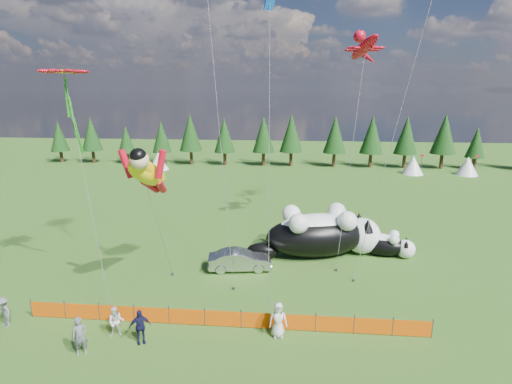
# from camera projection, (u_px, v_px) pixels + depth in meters

# --- Properties ---
(ground) EXTENTS (160.00, 160.00, 0.00)m
(ground) POSITION_uv_depth(u_px,v_px,m) (231.00, 299.00, 24.68)
(ground) COLOR #10380A
(ground) RESTS_ON ground
(safety_fence) EXTENTS (22.06, 0.06, 1.10)m
(safety_fence) POSITION_uv_depth(u_px,v_px,m) (223.00, 319.00, 21.66)
(safety_fence) COLOR #262626
(safety_fence) RESTS_ON ground
(tree_line) EXTENTS (90.00, 4.00, 8.00)m
(tree_line) POSITION_uv_depth(u_px,v_px,m) (271.00, 142.00, 67.10)
(tree_line) COLOR black
(tree_line) RESTS_ON ground
(festival_tents) EXTENTS (50.00, 3.20, 2.80)m
(festival_tents) POSITION_uv_depth(u_px,v_px,m) (340.00, 164.00, 61.95)
(festival_tents) COLOR white
(festival_tents) RESTS_ON ground
(cat_large) EXTENTS (10.52, 5.50, 3.84)m
(cat_large) POSITION_uv_depth(u_px,v_px,m) (322.00, 233.00, 30.84)
(cat_large) COLOR black
(cat_large) RESTS_ON ground
(cat_small) EXTENTS (5.32, 2.82, 1.95)m
(cat_small) POSITION_uv_depth(u_px,v_px,m) (383.00, 244.00, 31.06)
(cat_small) COLOR black
(cat_small) RESTS_ON ground
(car) EXTENTS (4.70, 2.24, 1.49)m
(car) POSITION_uv_depth(u_px,v_px,m) (240.00, 260.00, 28.52)
(car) COLOR #B9BABE
(car) RESTS_ON ground
(spectator_a) EXTENTS (0.85, 0.75, 1.97)m
(spectator_a) POSITION_uv_depth(u_px,v_px,m) (80.00, 336.00, 19.31)
(spectator_a) COLOR #5A5B60
(spectator_a) RESTS_ON ground
(spectator_b) EXTENTS (0.91, 0.67, 1.69)m
(spectator_b) POSITION_uv_depth(u_px,v_px,m) (116.00, 322.00, 20.74)
(spectator_b) COLOR silver
(spectator_b) RESTS_ON ground
(spectator_c) EXTENTS (1.21, 0.96, 1.84)m
(spectator_c) POSITION_uv_depth(u_px,v_px,m) (140.00, 327.00, 20.19)
(spectator_c) COLOR #151539
(spectator_c) RESTS_ON ground
(spectator_d) EXTENTS (1.24, 1.05, 1.71)m
(spectator_d) POSITION_uv_depth(u_px,v_px,m) (4.00, 312.00, 21.67)
(spectator_d) COLOR #5A5B60
(spectator_d) RESTS_ON ground
(spectator_e) EXTENTS (1.03, 0.76, 1.94)m
(spectator_e) POSITION_uv_depth(u_px,v_px,m) (278.00, 320.00, 20.70)
(spectator_e) COLOR silver
(spectator_e) RESTS_ON ground
(superhero_kite) EXTENTS (4.60, 5.36, 9.98)m
(superhero_kite) POSITION_uv_depth(u_px,v_px,m) (148.00, 173.00, 23.17)
(superhero_kite) COLOR yellow
(superhero_kite) RESTS_ON ground
(gecko_kite) EXTENTS (4.65, 11.27, 17.91)m
(gecko_kite) POSITION_uv_depth(u_px,v_px,m) (364.00, 48.00, 31.93)
(gecko_kite) COLOR red
(gecko_kite) RESTS_ON ground
(flower_kite) EXTENTS (5.00, 5.43, 14.38)m
(flower_kite) POSITION_uv_depth(u_px,v_px,m) (64.00, 75.00, 23.28)
(flower_kite) COLOR red
(flower_kite) RESTS_ON ground
(diamond_kite_a) EXTENTS (2.81, 5.70, 20.46)m
(diamond_kite_a) POSITION_uv_depth(u_px,v_px,m) (208.00, 6.00, 26.28)
(diamond_kite_a) COLOR blue
(diamond_kite_a) RESTS_ON ground
(diamond_kite_c) EXTENTS (0.90, 2.38, 17.55)m
(diamond_kite_c) POSITION_uv_depth(u_px,v_px,m) (270.00, 20.00, 20.00)
(diamond_kite_c) COLOR blue
(diamond_kite_c) RESTS_ON ground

